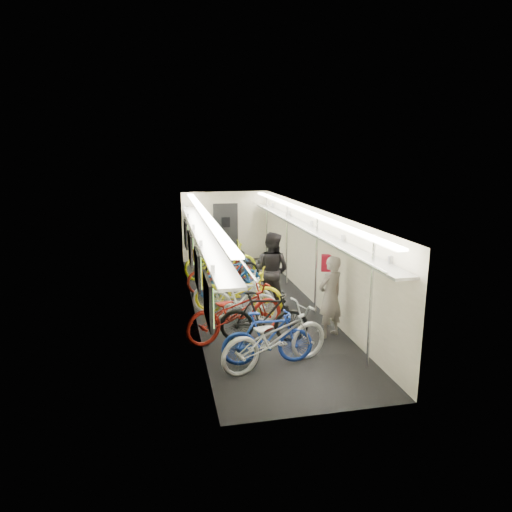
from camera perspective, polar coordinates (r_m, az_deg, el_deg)
name	(u,v)px	position (r m, az deg, el deg)	size (l,w,h in m)	color
train_car_shell	(235,235)	(11.66, -2.70, 2.66)	(10.00, 10.00, 10.00)	black
bicycle_0	(275,337)	(8.10, 2.42, -10.13)	(0.73, 2.10, 1.11)	#AFB1B4
bicycle_1	(268,338)	(8.23, 1.47, -10.18)	(0.47, 1.65, 0.99)	#193499
bicycle_2	(235,312)	(9.27, -2.59, -6.97)	(0.76, 2.18, 1.15)	maroon
bicycle_3	(264,317)	(9.11, 1.02, -7.61)	(0.50, 1.77, 1.06)	black
bicycle_4	(238,291)	(10.63, -2.26, -4.45)	(0.74, 2.12, 1.11)	yellow
bicycle_5	(241,299)	(10.25, -1.93, -5.34)	(0.49, 1.72, 1.04)	silver
bicycle_6	(232,293)	(10.68, -2.97, -4.64)	(0.68, 1.94, 1.02)	silver
bicycle_7	(231,278)	(11.87, -3.18, -2.71)	(0.50, 1.79, 1.07)	#17468D
bicycle_8	(221,273)	(12.47, -4.43, -2.08)	(0.68, 1.95, 1.02)	maroon
bicycle_9	(232,267)	(13.16, -3.07, -1.39)	(0.45, 1.61, 0.97)	black
bicycle_10	(220,261)	(13.57, -4.47, -0.62)	(0.75, 2.15, 1.13)	#DAE715
passenger_near	(330,297)	(9.42, 9.27, -5.05)	(0.62, 0.41, 1.70)	gray
passenger_mid	(272,270)	(11.00, 1.96, -1.79)	(0.91, 0.71, 1.87)	black
backpack	(327,263)	(10.38, 8.88, -0.87)	(0.26, 0.14, 0.38)	#A51025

